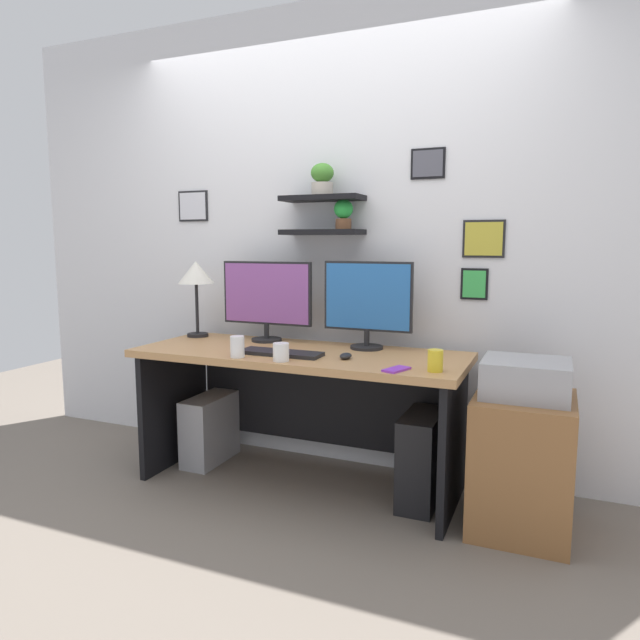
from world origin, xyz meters
TOP-DOWN VIEW (x-y plane):
  - ground_plane at (0.00, 0.00)m, footprint 8.00×8.00m
  - back_wall_assembly at (0.00, 0.44)m, footprint 4.40×0.24m
  - desk at (0.00, 0.06)m, footprint 1.79×0.68m
  - monitor_left at (-0.31, 0.22)m, footprint 0.57×0.18m
  - monitor_right at (0.31, 0.22)m, footprint 0.50×0.18m
  - keyboard at (-0.04, -0.13)m, footprint 0.44×0.14m
  - computer_mouse at (0.30, -0.10)m, footprint 0.06×0.09m
  - desk_lamp at (-0.79, 0.19)m, footprint 0.22×0.22m
  - cell_phone at (0.61, -0.25)m, footprint 0.11×0.16m
  - coffee_mug at (0.03, -0.27)m, footprint 0.08×0.08m
  - pen_cup at (0.77, -0.20)m, footprint 0.07×0.07m
  - water_cup at (-0.22, -0.28)m, footprint 0.07×0.07m
  - drawer_cabinet at (1.15, -0.04)m, footprint 0.44×0.50m
  - printer at (1.15, -0.04)m, footprint 0.38×0.34m
  - computer_tower_left at (-0.65, 0.09)m, footprint 0.18×0.40m
  - computer_tower_right at (0.67, 0.04)m, footprint 0.18×0.40m

SIDE VIEW (x-z plane):
  - ground_plane at x=0.00m, z-range 0.00..0.00m
  - computer_tower_left at x=-0.65m, z-range 0.00..0.41m
  - computer_tower_right at x=0.67m, z-range 0.00..0.47m
  - drawer_cabinet at x=1.15m, z-range 0.00..0.63m
  - desk at x=0.00m, z-range 0.17..0.92m
  - printer at x=1.15m, z-range 0.63..0.80m
  - cell_phone at x=0.61m, z-range 0.75..0.76m
  - keyboard at x=-0.04m, z-range 0.75..0.77m
  - computer_mouse at x=0.30m, z-range 0.75..0.78m
  - coffee_mug at x=0.03m, z-range 0.75..0.84m
  - pen_cup at x=0.77m, z-range 0.75..0.85m
  - water_cup at x=-0.22m, z-range 0.75..0.86m
  - monitor_left at x=-0.31m, z-range 0.77..1.24m
  - monitor_right at x=0.31m, z-range 0.77..1.25m
  - desk_lamp at x=-0.79m, z-range 0.89..1.36m
  - back_wall_assembly at x=0.00m, z-range 0.00..2.70m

